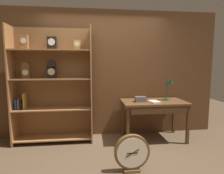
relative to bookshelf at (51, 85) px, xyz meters
The scene contains 8 objects.
ground_plane 1.86m from the bookshelf, 46.72° to the right, with size 10.00×10.00×0.00m, color brown.
back_wood_panel 1.08m from the bookshelf, 14.83° to the left, with size 4.80×0.05×2.60m, color brown.
bookshelf is the anchor object (origin of this frame).
workbench 2.02m from the bookshelf, ahead, with size 1.24×0.69×0.78m.
desk_lamp 2.30m from the bookshelf, ahead, with size 0.19×0.19×0.47m.
toolbox_small 1.72m from the bookshelf, ahead, with size 0.21×0.12×0.10m, color #595960.
open_repair_manual 1.98m from the bookshelf, ahead, with size 0.16×0.22×0.03m, color silver.
round_clock_large 1.95m from the bookshelf, 42.68° to the right, with size 0.50×0.11×0.54m.
Camera 1 is at (-0.27, -2.43, 1.48)m, focal length 29.01 mm.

